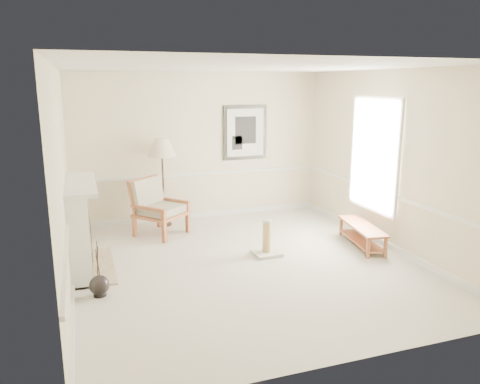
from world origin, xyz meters
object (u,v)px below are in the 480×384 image
object	(u,v)px
scratching_post	(266,244)
bench	(362,232)
floor_lamp	(162,150)
floor_vase	(99,286)
armchair	(156,204)

from	to	relation	value
scratching_post	bench	bearing A→B (deg)	-4.13
bench	scratching_post	distance (m)	1.69
floor_lamp	scratching_post	bearing A→B (deg)	-59.44
bench	scratching_post	bearing A→B (deg)	175.87
floor_vase	floor_lamp	distance (m)	3.39
floor_vase	bench	bearing A→B (deg)	7.51
floor_vase	scratching_post	size ratio (longest dim) A/B	1.28
bench	floor_lamp	bearing A→B (deg)	142.53
armchair	bench	distance (m)	3.65
floor_vase	scratching_post	world-z (taller)	floor_vase
floor_lamp	scratching_post	size ratio (longest dim) A/B	2.85
armchair	floor_lamp	distance (m)	1.05
armchair	floor_lamp	size ratio (longest dim) A/B	0.67
floor_vase	floor_lamp	bearing A→B (deg)	64.65
floor_vase	armchair	size ratio (longest dim) A/B	0.67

